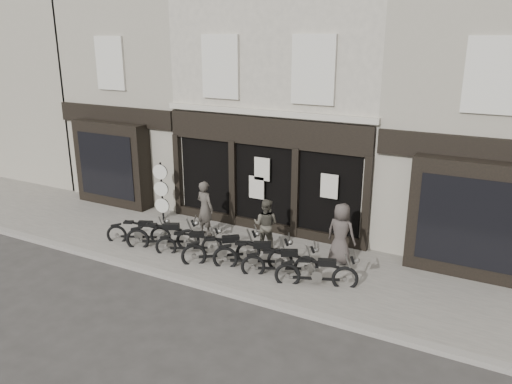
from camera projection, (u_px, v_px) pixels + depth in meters
The scene contains 18 objects.
ground_plane at pixel (217, 266), 14.36m from camera, with size 90.00×90.00×0.00m, color #2D2B28.
pavement at pixel (233, 253), 15.09m from camera, with size 30.00×4.20×0.12m, color #615B55.
kerb at pixel (191, 282), 13.29m from camera, with size 30.00×0.25×0.13m, color gray.
central_building at pixel (303, 101), 18.14m from camera, with size 7.30×6.22×8.34m.
neighbour_left at pixel (163, 93), 20.99m from camera, with size 5.60×6.73×8.34m.
neighbour_right at pixel (493, 115), 15.22m from camera, with size 5.60×6.73×8.34m.
filler_left at pixel (34, 84), 24.77m from camera, with size 11.00×6.00×8.20m, color gray.
motorcycle_0 at pixel (139, 234), 15.70m from camera, with size 1.91×1.12×0.98m.
motorcycle_1 at pixel (164, 238), 15.27m from camera, with size 2.10×1.30×1.09m.
motorcycle_2 at pixel (190, 245), 14.89m from camera, with size 1.82×1.23×0.96m.
motorcycle_3 at pixel (222, 252), 14.27m from camera, with size 1.95×1.61×1.10m.
motorcycle_4 at pixel (254, 257), 13.93m from camera, with size 2.11×1.20×1.08m.
motorcycle_5 at pixel (281, 265), 13.53m from camera, with size 1.95×1.21×1.01m.
motorcycle_6 at pixel (317, 275), 12.93m from camera, with size 2.07×1.07×1.04m.
man_left at pixel (205, 208), 16.08m from camera, with size 0.66×0.43×1.81m, color #3F3A34.
man_centre at pixel (266, 225), 14.99m from camera, with size 0.78×0.61×1.60m, color #454138.
man_right at pixel (341, 233), 14.12m from camera, with size 0.86×0.56×1.76m, color #3F3835.
advert_sign_post at pixel (162, 193), 17.51m from camera, with size 0.52×0.34×2.18m.
Camera 1 is at (7.23, -10.95, 6.31)m, focal length 35.00 mm.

